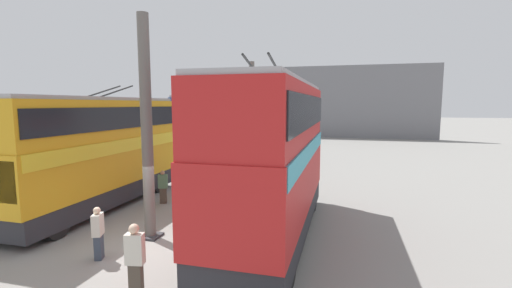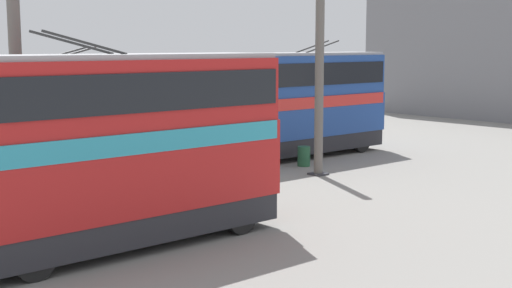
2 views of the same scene
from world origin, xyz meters
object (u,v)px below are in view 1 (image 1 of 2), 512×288
Objects in this scene: person_by_right_row at (163,186)px; oil_drum at (231,159)px; bus_right_mid at (95,146)px; person_aisle_foreground at (98,232)px; person_by_left_row at (135,259)px; bus_left_far at (273,150)px; bus_right_far at (213,124)px; person_aisle_midway at (211,175)px.

person_by_right_row is 1.69× the size of oil_drum.
bus_right_mid is 5.97× the size of person_aisle_foreground.
person_by_left_row reaches higher than person_aisle_foreground.
person_by_right_row is (1.41, -2.39, -1.97)m from bus_right_mid.
bus_left_far is at bearing -135.78° from person_by_right_row.
bus_right_mid reaches higher than person_by_right_row.
person_by_right_row is at bearing -59.54° from bus_right_mid.
bus_left_far is 6.11× the size of person_by_right_row.
bus_right_far is 6.44× the size of person_aisle_midway.
oil_drum is at bearing -106.18° from person_aisle_foreground.
bus_right_far is 6.47× the size of person_aisle_foreground.
person_aisle_foreground is 1.03× the size of person_by_right_row.
bus_right_mid is 5.95× the size of person_aisle_midway.
bus_left_far reaches higher than person_by_right_row.
person_aisle_midway is (5.39, 4.48, -2.18)m from bus_left_far.
person_by_left_row is (-1.51, -2.27, 0.14)m from person_aisle_foreground.
oil_drum is at bearing -9.92° from bus_right_mid.
person_aisle_foreground is 5.77m from person_by_right_row.
person_aisle_foreground reaches higher than person_by_right_row.
bus_right_far reaches higher than person_by_right_row.
person_by_left_row is at bearing -168.14° from oil_drum.
bus_right_mid is at bearing 33.64° from person_by_left_row.
person_aisle_midway is (4.20, -3.64, -1.94)m from bus_right_mid.
person_aisle_midway reaches higher than person_by_right_row.
person_by_left_row is (-4.56, 2.33, -2.05)m from bus_left_far.
bus_left_far reaches higher than bus_right_far.
bus_right_far is (13.62, 0.00, 0.16)m from bus_right_mid.
person_by_right_row is at bearing 65.58° from bus_left_far.
person_by_left_row reaches higher than person_by_right_row.
person_aisle_midway is at bearing -168.55° from oil_drum.
bus_right_far is 3.66m from oil_drum.
bus_right_mid is (1.19, 8.12, -0.24)m from bus_left_far.
person_by_left_row is (-5.75, -5.79, -1.81)m from bus_right_mid.
bus_left_far is at bearing -151.28° from bus_right_far.
person_by_right_row is (5.66, 1.12, -0.03)m from person_aisle_foreground.
person_by_right_row is at bearing 13.82° from person_by_left_row.
bus_right_mid is 3.40m from person_by_right_row.
oil_drum is (13.09, 6.04, -2.56)m from bus_left_far.
person_aisle_foreground is 0.88× the size of person_by_left_row.
person_aisle_midway is 7.86m from oil_drum.
oil_drum is (11.90, -2.08, -2.32)m from bus_right_mid.
person_aisle_midway is at bearing 0.64° from person_by_left_row.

